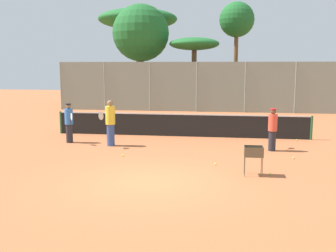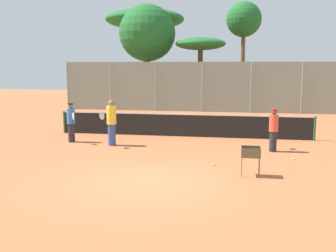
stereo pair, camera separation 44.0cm
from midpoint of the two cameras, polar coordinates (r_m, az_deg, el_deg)
ground_plane at (r=11.22m, az=-1.99°, el=-8.14°), size 80.00×80.00×0.00m
tennis_net at (r=18.20m, az=2.82°, el=0.21°), size 11.79×0.10×1.07m
back_fence at (r=28.09m, az=5.45°, el=5.66°), size 20.43×0.08×3.53m
tree_0 at (r=30.31m, az=5.16°, el=11.57°), size 3.79×3.79×5.36m
tree_1 at (r=33.40m, az=11.33°, el=14.75°), size 2.83×2.83×8.38m
tree_2 at (r=31.60m, az=-2.61°, el=13.29°), size 4.43×4.43×8.01m
tree_3 at (r=34.78m, az=-3.01°, el=15.15°), size 6.73×6.73×8.02m
player_white_outfit at (r=16.22m, az=-7.44°, el=0.53°), size 0.51×0.90×1.87m
player_red_cap at (r=15.54m, az=15.84°, el=-0.48°), size 0.34×0.89×1.65m
player_yellow_shirt at (r=17.26m, az=-13.18°, el=0.57°), size 0.60×0.78×1.68m
ball_cart at (r=11.95m, az=12.95°, el=-4.04°), size 0.56×0.41×0.88m
tennis_ball_0 at (r=13.13m, az=7.62°, el=-5.55°), size 0.07×0.07×0.07m
tennis_ball_1 at (r=12.22m, az=15.33°, el=-6.87°), size 0.07×0.07×0.07m
tennis_ball_2 at (r=14.42m, az=-5.77°, el=-4.22°), size 0.07×0.07×0.07m
tennis_ball_3 at (r=14.55m, az=18.60°, el=-4.53°), size 0.07×0.07×0.07m
tennis_ball_4 at (r=18.06m, az=19.21°, el=-2.03°), size 0.07×0.07×0.07m
parked_car at (r=30.83m, az=2.62°, el=3.91°), size 4.20×1.70×1.60m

